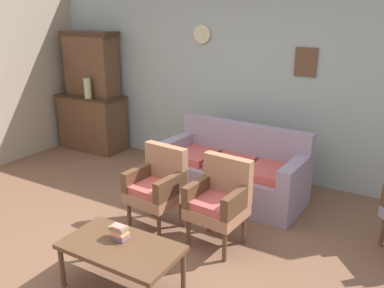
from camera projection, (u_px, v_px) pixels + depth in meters
The scene contains 10 objects.
ground_plane at pixel (127, 256), 3.85m from camera, with size 7.68×7.68×0.00m, color brown.
wall_back_with_decor at pixel (241, 79), 5.58m from camera, with size 6.40×0.09×2.70m.
side_cabinet at pixel (92, 122), 6.76m from camera, with size 1.16×0.55×0.93m.
cabinet_upper_hutch at pixel (91, 63), 6.51m from camera, with size 0.99×0.38×1.03m.
vase_on_cabinet at pixel (88, 88), 6.34m from camera, with size 0.11×0.11×0.32m, color #A7B779.
floral_couch at pixel (233, 172), 5.02m from camera, with size 1.85×0.91×0.90m.
armchair_by_doorway at pixel (158, 184), 4.25m from camera, with size 0.56×0.54×0.90m.
armchair_near_couch_end at pixel (219, 199), 3.92m from camera, with size 0.56×0.53×0.90m.
coffee_table at pixel (121, 250), 3.30m from camera, with size 1.00×0.56×0.42m.
book_stack_on_table at pixel (119, 232), 3.35m from camera, with size 0.16×0.11×0.13m.
Camera 1 is at (2.21, -2.54, 2.26)m, focal length 37.11 mm.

